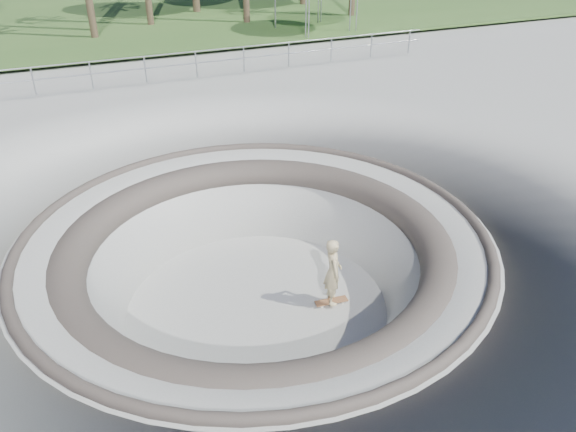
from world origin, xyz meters
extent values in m
plane|color=#A3A49E|center=(0.00, 0.00, 0.00)|extent=(180.00, 180.00, 0.00)
torus|color=#A3A49E|center=(0.00, 0.00, -2.00)|extent=(14.00, 14.00, 4.00)
cylinder|color=#A3A49E|center=(0.00, 0.00, -1.95)|extent=(6.60, 6.60, 0.10)
torus|color=#443F37|center=(0.00, 0.00, -0.02)|extent=(10.24, 10.24, 0.24)
torus|color=#443F37|center=(0.00, 0.00, -0.45)|extent=(8.91, 8.91, 0.81)
ellipsoid|color=olive|center=(8.00, 60.00, -7.87)|extent=(61.60, 44.00, 28.60)
ellipsoid|color=olive|center=(35.00, 52.00, -5.36)|extent=(42.00, 30.00, 19.50)
cylinder|color=gray|center=(0.00, 12.00, 1.17)|extent=(25.00, 0.05, 0.05)
cylinder|color=gray|center=(0.00, 12.00, 0.72)|extent=(25.00, 0.05, 0.05)
cube|color=brown|center=(1.60, -0.69, -1.83)|extent=(0.80, 0.30, 0.02)
cylinder|color=#B8B9BD|center=(1.60, -0.69, -1.86)|extent=(0.05, 0.17, 0.03)
cylinder|color=#B8B9BD|center=(1.60, -0.69, -1.86)|extent=(0.05, 0.17, 0.03)
cylinder|color=silver|center=(1.60, -0.69, -1.87)|extent=(0.06, 0.04, 0.06)
cylinder|color=silver|center=(1.60, -0.69, -1.87)|extent=(0.06, 0.04, 0.06)
cylinder|color=silver|center=(1.60, -0.69, -1.87)|extent=(0.06, 0.04, 0.06)
cylinder|color=silver|center=(1.60, -0.69, -1.87)|extent=(0.06, 0.04, 0.06)
imported|color=#CAB582|center=(1.60, -0.69, -0.99)|extent=(0.55, 0.69, 1.67)
cylinder|color=gray|center=(8.54, 16.59, 1.39)|extent=(0.06, 0.06, 2.21)
cylinder|color=gray|center=(11.36, 16.59, 1.39)|extent=(0.06, 0.06, 2.21)
cylinder|color=gray|center=(8.54, 19.41, 1.39)|extent=(0.06, 0.06, 2.21)
cylinder|color=gray|center=(11.36, 19.41, 1.39)|extent=(0.06, 0.06, 2.21)
cylinder|color=gray|center=(8.58, 16.46, 1.49)|extent=(0.06, 0.06, 2.42)
cylinder|color=gray|center=(11.66, 16.46, 1.49)|extent=(0.06, 0.06, 2.42)
cylinder|color=gray|center=(8.58, 19.54, 1.49)|extent=(0.06, 0.06, 2.42)
camera|label=1|loc=(-3.47, -9.88, 6.41)|focal=35.00mm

